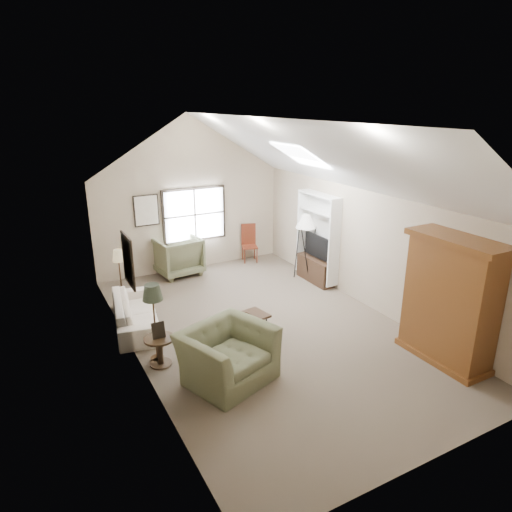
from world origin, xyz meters
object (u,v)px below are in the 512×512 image
armchair_far (177,256)px  side_chair (250,243)px  coffee_table (245,328)px  side_table (160,351)px  armoire (450,301)px  sofa (136,312)px  armchair_near (227,355)px

armchair_far → side_chair: bearing=173.4°
coffee_table → side_table: (-1.65, -0.09, 0.03)m
armoire → coffee_table: armoire is taller
sofa → side_chair: 4.46m
armchair_far → coffee_table: size_ratio=1.22×
armchair_far → side_table: (-1.69, -3.96, -0.24)m
side_table → armchair_far: bearing=66.9°
armoire → side_table: (-4.38, 2.14, -0.84)m
side_chair → armchair_near: bearing=-104.1°
coffee_table → sofa: bearing=137.7°
armoire → armchair_near: armoire is taller
sofa → side_chair: size_ratio=1.97×
armchair_near → coffee_table: armchair_near is taller
sofa → armchair_near: size_ratio=1.52×
side_table → side_chair: 5.48m
armoire → side_chair: (-0.60, 6.10, -0.58)m
coffee_table → armchair_near: bearing=-128.9°
armchair_near → armchair_far: bearing=60.3°
armoire → side_chair: armoire is taller
sofa → coffee_table: sofa is taller
armoire → coffee_table: (-2.73, 2.23, -0.87)m
armoire → side_chair: 6.16m
armchair_near → side_table: armchair_near is taller
armchair_far → side_chair: (2.09, 0.00, 0.02)m
sofa → side_table: (0.00, -1.60, -0.04)m
sofa → armoire: bearing=-121.4°
side_table → armoire: bearing=-26.0°
armoire → armchair_far: bearing=113.8°
armchair_far → side_table: size_ratio=2.14×
armchair_far → sofa: bearing=47.8°
sofa → armchair_far: (1.69, 2.36, 0.20)m
armoire → armchair_near: bearing=161.2°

